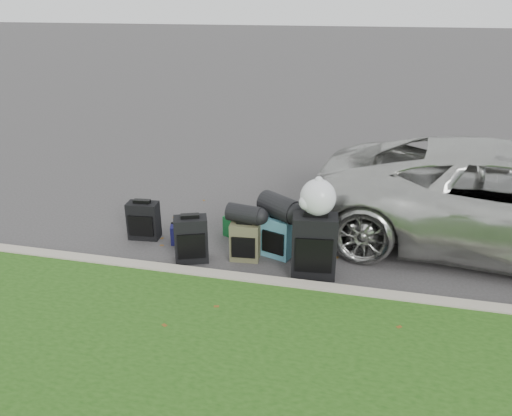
% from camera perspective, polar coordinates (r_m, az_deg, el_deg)
% --- Properties ---
extents(ground, '(120.00, 120.00, 0.00)m').
position_cam_1_polar(ground, '(7.07, 0.42, -4.79)').
color(ground, '#383535').
rests_on(ground, ground).
extents(curb, '(120.00, 0.18, 0.15)m').
position_cam_1_polar(curb, '(6.19, -1.64, -8.38)').
color(curb, '#9E937F').
rests_on(curb, ground).
extents(suitcase_small_black, '(0.47, 0.29, 0.56)m').
position_cam_1_polar(suitcase_small_black, '(7.49, -12.71, -1.40)').
color(suitcase_small_black, black).
rests_on(suitcase_small_black, ground).
extents(suitcase_large_black_left, '(0.50, 0.40, 0.63)m').
position_cam_1_polar(suitcase_large_black_left, '(6.72, -7.42, -3.58)').
color(suitcase_large_black_left, black).
rests_on(suitcase_large_black_left, ground).
extents(suitcase_olive, '(0.40, 0.27, 0.53)m').
position_cam_1_polar(suitcase_olive, '(6.72, -1.28, -3.84)').
color(suitcase_olive, '#3F3F28').
rests_on(suitcase_olive, ground).
extents(suitcase_teal, '(0.45, 0.35, 0.57)m').
position_cam_1_polar(suitcase_teal, '(6.80, 2.49, -3.35)').
color(suitcase_teal, teal).
rests_on(suitcase_teal, ground).
extents(suitcase_large_black_right, '(0.58, 0.39, 0.83)m').
position_cam_1_polar(suitcase_large_black_right, '(6.32, 6.66, -4.33)').
color(suitcase_large_black_right, black).
rests_on(suitcase_large_black_right, ground).
extents(tote_green, '(0.34, 0.31, 0.31)m').
position_cam_1_polar(tote_green, '(7.43, -2.47, -2.05)').
color(tote_green, '#16662C').
rests_on(tote_green, ground).
extents(tote_navy, '(0.31, 0.27, 0.28)m').
position_cam_1_polar(tote_navy, '(7.29, -8.68, -2.96)').
color(tote_navy, '#181854').
rests_on(tote_navy, ground).
extents(duffel_left, '(0.49, 0.32, 0.25)m').
position_cam_1_polar(duffel_left, '(6.59, -1.36, -0.66)').
color(duffel_left, black).
rests_on(duffel_left, suitcase_olive).
extents(duffel_right, '(0.65, 0.59, 0.32)m').
position_cam_1_polar(duffel_right, '(6.63, 2.70, 0.13)').
color(duffel_right, black).
rests_on(duffel_right, suitcase_teal).
extents(trash_bag, '(0.44, 0.44, 0.44)m').
position_cam_1_polar(trash_bag, '(6.11, 7.09, 1.20)').
color(trash_bag, silver).
rests_on(trash_bag, suitcase_large_black_right).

